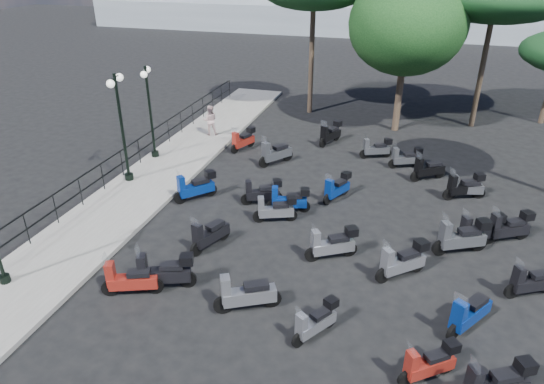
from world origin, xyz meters
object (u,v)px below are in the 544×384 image
(lamp_post_1, at_px, (121,122))
(scooter_25, at_px, (496,384))
(scooter_9, at_px, (276,210))
(scooter_17, at_px, (406,158))
(scooter_22, at_px, (428,170))
(scooter_14, at_px, (332,244))
(scooter_16, at_px, (337,188))
(lamp_post_2, at_px, (150,107))
(scooter_26, at_px, (531,282))
(scooter_1, at_px, (130,280))
(scooter_7, at_px, (246,295))
(scooter_31, at_px, (376,149))
(scooter_15, at_px, (289,200))
(scooter_23, at_px, (465,188))
(scooter_30, at_px, (480,230))
(scooter_20, at_px, (469,314))
(scooter_10, at_px, (262,192))
(scooter_28, at_px, (509,228))
(broadleaf_tree, at_px, (407,25))
(scooter_3, at_px, (196,187))
(scooter_11, at_px, (330,134))
(scooter_29, at_px, (464,187))
(scooter_27, at_px, (462,238))
(scooter_19, at_px, (429,364))
(scooter_5, at_px, (243,140))
(scooter_2, at_px, (164,272))
(scooter_13, at_px, (315,322))
(scooter_21, at_px, (402,262))
(scooter_8, at_px, (209,235))
(scooter_4, at_px, (275,154))

(lamp_post_1, bearing_deg, scooter_25, -42.84)
(lamp_post_1, relative_size, scooter_9, 2.91)
(scooter_17, distance_m, scooter_22, 1.39)
(scooter_14, bearing_deg, scooter_16, -23.13)
(scooter_16, relative_size, scooter_17, 1.04)
(lamp_post_2, height_order, scooter_26, lamp_post_2)
(scooter_22, distance_m, scooter_26, 7.55)
(scooter_1, height_order, scooter_7, scooter_7)
(lamp_post_2, bearing_deg, scooter_31, -3.38)
(scooter_15, bearing_deg, scooter_17, -49.57)
(scooter_15, bearing_deg, scooter_1, 139.45)
(scooter_23, xyz_separation_m, scooter_30, (0.27, -3.26, 0.08))
(scooter_16, height_order, scooter_20, scooter_20)
(scooter_7, height_order, scooter_31, scooter_7)
(scooter_10, xyz_separation_m, scooter_16, (2.62, 1.18, -0.01))
(scooter_16, height_order, scooter_28, scooter_28)
(scooter_1, xyz_separation_m, broadleaf_tree, (6.09, 16.09, 4.87))
(scooter_3, distance_m, scooter_22, 9.52)
(scooter_15, relative_size, scooter_17, 1.12)
(scooter_11, distance_m, scooter_29, 7.36)
(scooter_27, height_order, scooter_30, scooter_27)
(scooter_19, height_order, scooter_31, scooter_19)
(scooter_31, bearing_deg, scooter_5, 73.44)
(scooter_5, distance_m, scooter_31, 6.23)
(scooter_11, height_order, scooter_14, scooter_14)
(scooter_7, bearing_deg, scooter_9, -21.24)
(scooter_16, bearing_deg, scooter_3, 42.83)
(scooter_10, height_order, scooter_28, scooter_28)
(lamp_post_2, relative_size, scooter_16, 2.80)
(scooter_23, bearing_deg, scooter_30, 167.24)
(scooter_2, height_order, scooter_7, scooter_7)
(scooter_17, xyz_separation_m, scooter_31, (-1.35, 0.75, 0.00))
(scooter_15, distance_m, scooter_20, 7.49)
(scooter_30, bearing_deg, scooter_31, 2.05)
(scooter_1, relative_size, scooter_23, 1.08)
(scooter_10, distance_m, scooter_19, 9.17)
(scooter_13, bearing_deg, scooter_21, -87.91)
(scooter_2, relative_size, scooter_19, 1.35)
(scooter_11, bearing_deg, scooter_9, 110.31)
(scooter_8, relative_size, scooter_14, 1.07)
(scooter_5, relative_size, scooter_13, 1.17)
(scooter_1, bearing_deg, broadleaf_tree, -42.07)
(scooter_21, bearing_deg, scooter_5, 1.93)
(scooter_20, height_order, scooter_26, scooter_20)
(scooter_13, height_order, scooter_15, scooter_15)
(scooter_10, xyz_separation_m, scooter_17, (4.99, 5.01, -0.03))
(scooter_28, bearing_deg, scooter_4, 36.99)
(scooter_8, bearing_deg, scooter_22, -110.30)
(scooter_9, height_order, scooter_29, scooter_29)
(lamp_post_2, bearing_deg, scooter_29, -21.28)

